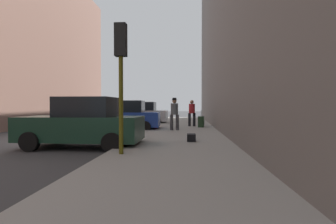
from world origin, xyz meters
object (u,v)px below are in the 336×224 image
(parked_dark_green_sedan, at_px, (83,124))
(parked_blue_sedan, at_px, (125,117))
(rolling_suitcase, at_px, (201,122))
(traffic_light, at_px, (121,60))
(pedestrian_with_beanie, at_px, (174,112))
(fire_hydrant, at_px, (155,123))
(duffel_bag, at_px, (191,138))
(pedestrian_in_red_jacket, at_px, (192,112))
(parked_silver_sedan, at_px, (141,114))

(parked_dark_green_sedan, relative_size, parked_blue_sedan, 0.99)
(parked_blue_sedan, distance_m, rolling_suitcase, 4.74)
(parked_blue_sedan, height_order, rolling_suitcase, parked_blue_sedan)
(traffic_light, distance_m, rolling_suitcase, 10.01)
(pedestrian_with_beanie, bearing_deg, rolling_suitcase, 53.01)
(fire_hydrant, height_order, rolling_suitcase, rolling_suitcase)
(parked_dark_green_sedan, height_order, rolling_suitcase, parked_dark_green_sedan)
(pedestrian_with_beanie, bearing_deg, fire_hydrant, 143.74)
(fire_hydrant, xyz_separation_m, duffel_bag, (2.04, -5.41, -0.21))
(traffic_light, bearing_deg, rolling_suitcase, 73.90)
(pedestrian_in_red_jacket, relative_size, pedestrian_with_beanie, 0.96)
(pedestrian_with_beanie, xyz_separation_m, rolling_suitcase, (1.58, 2.09, -0.65))
(traffic_light, distance_m, pedestrian_with_beanie, 7.53)
(pedestrian_in_red_jacket, bearing_deg, pedestrian_with_beanie, -109.64)
(parked_dark_green_sedan, xyz_separation_m, fire_hydrant, (1.80, 6.26, -0.35))
(parked_dark_green_sedan, distance_m, rolling_suitcase, 8.78)
(parked_silver_sedan, relative_size, pedestrian_with_beanie, 2.38)
(pedestrian_in_red_jacket, bearing_deg, parked_blue_sedan, -153.33)
(parked_blue_sedan, xyz_separation_m, traffic_light, (1.85, -8.10, 1.91))
(rolling_suitcase, bearing_deg, fire_hydrant, -155.89)
(traffic_light, relative_size, rolling_suitcase, 3.46)
(duffel_bag, bearing_deg, parked_blue_sedan, 125.53)
(parked_silver_sedan, height_order, duffel_bag, parked_silver_sedan)
(parked_silver_sedan, height_order, rolling_suitcase, parked_silver_sedan)
(traffic_light, xyz_separation_m, pedestrian_in_red_jacket, (2.14, 10.10, -1.65))
(parked_silver_sedan, height_order, pedestrian_with_beanie, pedestrian_with_beanie)
(pedestrian_in_red_jacket, xyz_separation_m, pedestrian_with_beanie, (-1.01, -2.83, 0.03))
(pedestrian_with_beanie, distance_m, duffel_bag, 4.71)
(parked_silver_sedan, height_order, fire_hydrant, parked_silver_sedan)
(pedestrian_with_beanie, bearing_deg, pedestrian_in_red_jacket, 70.36)
(parked_dark_green_sedan, xyz_separation_m, duffel_bag, (3.84, 0.85, -0.56))
(traffic_light, height_order, rolling_suitcase, traffic_light)
(pedestrian_with_beanie, height_order, rolling_suitcase, pedestrian_with_beanie)
(parked_blue_sedan, relative_size, parked_silver_sedan, 1.01)
(fire_hydrant, distance_m, traffic_light, 8.44)
(parked_silver_sedan, distance_m, fire_hydrant, 5.91)
(fire_hydrant, height_order, pedestrian_with_beanie, pedestrian_with_beanie)
(parked_blue_sedan, xyz_separation_m, fire_hydrant, (1.80, 0.04, -0.35))
(parked_dark_green_sedan, bearing_deg, parked_blue_sedan, 90.00)
(rolling_suitcase, bearing_deg, parked_blue_sedan, -164.46)
(fire_hydrant, height_order, pedestrian_in_red_jacket, pedestrian_in_red_jacket)
(fire_hydrant, bearing_deg, pedestrian_in_red_jacket, 42.01)
(traffic_light, height_order, pedestrian_in_red_jacket, traffic_light)
(parked_dark_green_sedan, relative_size, fire_hydrant, 6.00)
(parked_silver_sedan, distance_m, traffic_light, 14.00)
(parked_blue_sedan, distance_m, duffel_bag, 6.63)
(rolling_suitcase, bearing_deg, traffic_light, -106.10)
(parked_blue_sedan, bearing_deg, parked_silver_sedan, 90.00)
(traffic_light, bearing_deg, fire_hydrant, 90.35)
(parked_blue_sedan, height_order, parked_silver_sedan, same)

